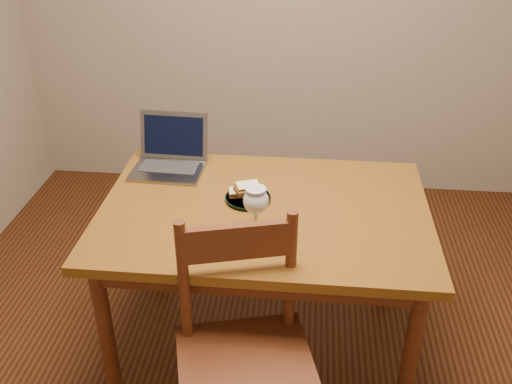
# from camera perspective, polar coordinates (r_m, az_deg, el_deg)

# --- Properties ---
(floor) EXTENTS (3.20, 3.20, 0.02)m
(floor) POSITION_cam_1_polar(r_m,az_deg,el_deg) (2.69, -0.28, -15.86)
(floor) COLOR black
(floor) RESTS_ON ground
(table) EXTENTS (1.30, 0.90, 0.74)m
(table) POSITION_cam_1_polar(r_m,az_deg,el_deg) (2.30, 0.81, -3.42)
(table) COLOR #492A0C
(table) RESTS_ON floor
(chair) EXTENTS (0.55, 0.53, 0.48)m
(chair) POSITION_cam_1_polar(r_m,az_deg,el_deg) (1.97, -1.14, -15.40)
(chair) COLOR #3A190C
(chair) RESTS_ON floor
(plate) EXTENTS (0.19, 0.19, 0.02)m
(plate) POSITION_cam_1_polar(r_m,az_deg,el_deg) (2.30, -0.82, -0.64)
(plate) COLOR black
(plate) RESTS_ON table
(sandwich_cheese) EXTENTS (0.10, 0.07, 0.03)m
(sandwich_cheese) POSITION_cam_1_polar(r_m,az_deg,el_deg) (2.30, -1.56, -0.02)
(sandwich_cheese) COLOR #381E0C
(sandwich_cheese) RESTS_ON plate
(sandwich_tomato) EXTENTS (0.10, 0.10, 0.03)m
(sandwich_tomato) POSITION_cam_1_polar(r_m,az_deg,el_deg) (2.28, 0.04, -0.34)
(sandwich_tomato) COLOR #381E0C
(sandwich_tomato) RESTS_ON plate
(sandwich_top) EXTENTS (0.12, 0.10, 0.03)m
(sandwich_top) POSITION_cam_1_polar(r_m,az_deg,el_deg) (2.28, -0.81, 0.39)
(sandwich_top) COLOR #381E0C
(sandwich_top) RESTS_ON plate
(milk_glass) EXTENTS (0.09, 0.09, 0.18)m
(milk_glass) POSITION_cam_1_polar(r_m,az_deg,el_deg) (2.08, -0.02, -1.73)
(milk_glass) COLOR white
(milk_glass) RESTS_ON table
(laptop) EXTENTS (0.32, 0.29, 0.22)m
(laptop) POSITION_cam_1_polar(r_m,az_deg,el_deg) (2.57, -8.55, 3.79)
(laptop) COLOR slate
(laptop) RESTS_ON table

